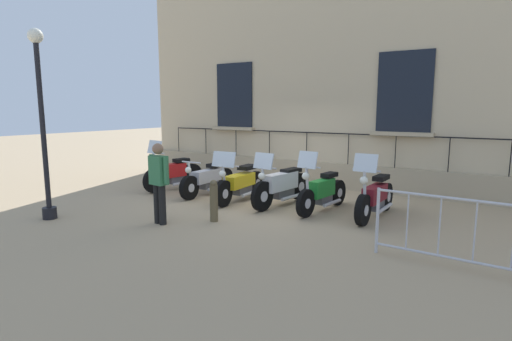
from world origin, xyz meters
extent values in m
plane|color=tan|center=(0.00, 0.00, 0.00)|extent=(60.00, 60.00, 0.00)
cube|color=#C6B28E|center=(-2.94, 0.00, 3.39)|extent=(0.60, 12.16, 6.79)
cube|color=tan|center=(-2.56, 0.00, 0.36)|extent=(0.20, 12.16, 0.72)
cube|color=black|center=(-2.62, 2.67, 2.69)|extent=(0.06, 1.38, 2.05)
cube|color=tan|center=(-2.54, 2.67, 1.61)|extent=(0.24, 1.58, 0.10)
cube|color=black|center=(-2.62, -2.67, 2.69)|extent=(0.06, 1.38, 2.05)
cube|color=tan|center=(-2.54, -2.67, 1.61)|extent=(0.24, 1.58, 0.10)
cube|color=black|center=(-2.52, 0.00, 1.57)|extent=(0.03, 10.21, 0.03)
cylinder|color=black|center=(-2.52, -5.11, 1.14)|extent=(0.02, 0.02, 0.85)
cylinder|color=black|center=(-2.52, -3.83, 1.14)|extent=(0.02, 0.02, 0.85)
cylinder|color=black|center=(-2.52, -2.55, 1.14)|extent=(0.02, 0.02, 0.85)
cylinder|color=black|center=(-2.52, -1.28, 1.14)|extent=(0.02, 0.02, 0.85)
cylinder|color=black|center=(-2.52, 0.00, 1.14)|extent=(0.02, 0.02, 0.85)
cylinder|color=black|center=(-2.52, 1.28, 1.14)|extent=(0.02, 0.02, 0.85)
cylinder|color=black|center=(-2.52, 2.55, 1.14)|extent=(0.02, 0.02, 0.85)
cylinder|color=black|center=(-2.52, 3.83, 1.14)|extent=(0.02, 0.02, 0.85)
cylinder|color=black|center=(-2.52, 5.11, 1.14)|extent=(0.02, 0.02, 0.85)
cylinder|color=black|center=(0.74, -2.93, 0.34)|extent=(0.68, 0.25, 0.67)
cylinder|color=silver|center=(0.74, -2.93, 0.34)|extent=(0.26, 0.19, 0.23)
cylinder|color=black|center=(-0.51, -2.71, 0.34)|extent=(0.68, 0.25, 0.67)
cylinder|color=silver|center=(-0.51, -2.71, 0.34)|extent=(0.26, 0.19, 0.23)
cube|color=red|center=(0.17, -2.83, 0.56)|extent=(0.80, 0.44, 0.36)
cube|color=#4C4C51|center=(0.07, -2.81, 0.30)|extent=(0.49, 0.32, 0.23)
cube|color=black|center=(-0.14, -2.78, 0.81)|extent=(0.47, 0.35, 0.10)
cylinder|color=silver|center=(0.69, -2.93, 0.71)|extent=(0.17, 0.09, 0.77)
cylinder|color=silver|center=(0.64, -2.92, 1.09)|extent=(0.15, 0.67, 0.04)
sphere|color=white|center=(0.76, -2.94, 0.91)|extent=(0.16, 0.16, 0.16)
cylinder|color=silver|center=(-0.04, -2.62, 0.18)|extent=(0.68, 0.20, 0.08)
cube|color=silver|center=(0.70, -2.93, 1.24)|extent=(0.22, 0.57, 0.36)
cylinder|color=black|center=(0.85, -1.61, 0.31)|extent=(0.61, 0.14, 0.61)
cylinder|color=silver|center=(0.85, -1.61, 0.31)|extent=(0.22, 0.16, 0.21)
cylinder|color=black|center=(-0.66, -1.63, 0.31)|extent=(0.61, 0.14, 0.61)
cylinder|color=silver|center=(-0.66, -1.63, 0.31)|extent=(0.22, 0.16, 0.21)
cube|color=#B2B2BC|center=(0.14, -1.62, 0.51)|extent=(0.96, 0.28, 0.32)
cube|color=#4C4C51|center=(0.04, -1.62, 0.28)|extent=(0.58, 0.22, 0.21)
cube|color=black|center=(-0.24, -1.62, 0.75)|extent=(0.54, 0.25, 0.10)
cylinder|color=silver|center=(0.80, -1.61, 0.62)|extent=(0.16, 0.06, 0.64)
cylinder|color=silver|center=(0.75, -1.61, 0.94)|extent=(0.04, 0.59, 0.04)
sphere|color=white|center=(0.87, -1.61, 0.76)|extent=(0.16, 0.16, 0.16)
cylinder|color=silver|center=(-0.15, -1.47, 0.17)|extent=(0.86, 0.09, 0.08)
cylinder|color=black|center=(0.98, -0.45, 0.31)|extent=(0.63, 0.15, 0.63)
cylinder|color=silver|center=(0.98, -0.45, 0.31)|extent=(0.23, 0.15, 0.22)
cylinder|color=black|center=(-0.57, -0.54, 0.31)|extent=(0.63, 0.15, 0.63)
cylinder|color=silver|center=(-0.57, -0.54, 0.31)|extent=(0.23, 0.15, 0.22)
cube|color=gold|center=(0.25, -0.49, 0.51)|extent=(1.03, 0.39, 0.31)
cube|color=#4C4C51|center=(0.15, -0.49, 0.28)|extent=(0.62, 0.30, 0.22)
cube|color=black|center=(-0.15, -0.51, 0.79)|extent=(0.58, 0.33, 0.10)
cylinder|color=silver|center=(0.93, -0.45, 0.64)|extent=(0.16, 0.07, 0.66)
cylinder|color=silver|center=(0.88, -0.45, 0.96)|extent=(0.08, 0.73, 0.04)
sphere|color=white|center=(1.00, -0.45, 0.78)|extent=(0.16, 0.16, 0.16)
cylinder|color=silver|center=(-0.06, -0.32, 0.17)|extent=(0.91, 0.13, 0.08)
cube|color=silver|center=(0.94, -0.45, 1.11)|extent=(0.16, 0.60, 0.36)
cylinder|color=black|center=(0.83, 0.52, 0.34)|extent=(0.69, 0.19, 0.68)
cylinder|color=silver|center=(0.83, 0.52, 0.34)|extent=(0.25, 0.16, 0.24)
cylinder|color=black|center=(-0.65, 0.71, 0.34)|extent=(0.69, 0.19, 0.68)
cylinder|color=silver|center=(-0.65, 0.71, 0.34)|extent=(0.25, 0.16, 0.24)
cube|color=silver|center=(0.14, 0.61, 0.58)|extent=(1.06, 0.41, 0.39)
cube|color=#4C4C51|center=(0.04, 0.62, 0.30)|extent=(0.64, 0.30, 0.24)
cube|color=black|center=(-0.27, 0.66, 0.78)|extent=(0.61, 0.32, 0.10)
cylinder|color=silver|center=(0.78, 0.53, 0.66)|extent=(0.17, 0.08, 0.65)
cylinder|color=silver|center=(0.73, 0.54, 0.98)|extent=(0.11, 0.61, 0.04)
sphere|color=white|center=(0.85, 0.52, 0.80)|extent=(0.16, 0.16, 0.16)
cylinder|color=silver|center=(-0.15, 0.80, 0.19)|extent=(0.93, 0.20, 0.08)
cube|color=silver|center=(0.79, 0.53, 1.13)|extent=(0.19, 0.51, 0.36)
cylinder|color=black|center=(0.77, 1.56, 0.30)|extent=(0.61, 0.18, 0.60)
cylinder|color=silver|center=(0.77, 1.56, 0.30)|extent=(0.22, 0.15, 0.21)
cylinder|color=black|center=(-0.62, 1.73, 0.30)|extent=(0.61, 0.18, 0.60)
cylinder|color=silver|center=(-0.62, 1.73, 0.30)|extent=(0.22, 0.15, 0.21)
cube|color=#1E842D|center=(0.13, 1.64, 0.53)|extent=(0.81, 0.34, 0.37)
cube|color=#4C4C51|center=(0.03, 1.65, 0.27)|extent=(0.49, 0.25, 0.21)
cube|color=black|center=(-0.19, 1.68, 0.78)|extent=(0.46, 0.27, 0.10)
cylinder|color=silver|center=(0.72, 1.57, 0.68)|extent=(0.17, 0.08, 0.77)
cylinder|color=silver|center=(0.67, 1.57, 1.07)|extent=(0.10, 0.53, 0.04)
sphere|color=white|center=(0.79, 1.56, 0.89)|extent=(0.16, 0.16, 0.16)
cylinder|color=silver|center=(-0.10, 1.80, 0.17)|extent=(0.71, 0.16, 0.08)
cube|color=silver|center=(0.73, 1.56, 1.22)|extent=(0.17, 0.45, 0.36)
cylinder|color=black|center=(0.71, 2.76, 0.31)|extent=(0.62, 0.15, 0.62)
cylinder|color=silver|center=(0.71, 2.76, 0.31)|extent=(0.22, 0.16, 0.22)
cylinder|color=black|center=(-0.74, 2.82, 0.31)|extent=(0.62, 0.15, 0.62)
cylinder|color=silver|center=(-0.74, 2.82, 0.31)|extent=(0.22, 0.16, 0.22)
cube|color=maroon|center=(0.03, 2.79, 0.52)|extent=(0.93, 0.29, 0.33)
cube|color=#4C4C51|center=(-0.07, 2.79, 0.28)|extent=(0.56, 0.22, 0.22)
cube|color=black|center=(-0.34, 2.80, 0.80)|extent=(0.52, 0.25, 0.10)
cylinder|color=silver|center=(0.66, 2.76, 0.69)|extent=(0.16, 0.07, 0.78)
cylinder|color=silver|center=(0.61, 2.76, 1.08)|extent=(0.06, 0.56, 0.04)
sphere|color=white|center=(0.73, 2.76, 0.90)|extent=(0.16, 0.16, 0.16)
cylinder|color=silver|center=(-0.24, 2.94, 0.17)|extent=(0.83, 0.11, 0.08)
cube|color=silver|center=(0.67, 2.76, 1.23)|extent=(0.14, 0.46, 0.36)
cylinder|color=black|center=(3.73, -2.88, 0.12)|extent=(0.28, 0.28, 0.24)
cylinder|color=black|center=(3.73, -2.88, 1.81)|extent=(0.10, 0.10, 3.62)
sphere|color=white|center=(3.73, -2.88, 3.66)|extent=(0.29, 0.29, 0.29)
cylinder|color=#B7B7BF|center=(2.06, 3.41, 0.53)|extent=(0.05, 0.05, 1.05)
cylinder|color=#B7B7BF|center=(2.12, 4.54, 1.02)|extent=(0.15, 2.26, 0.04)
cylinder|color=#B7B7BF|center=(2.12, 4.54, 0.15)|extent=(0.15, 2.26, 0.04)
cylinder|color=#B7B7BF|center=(2.08, 3.87, 0.60)|extent=(0.02, 0.02, 0.87)
cylinder|color=#B7B7BF|center=(2.11, 4.32, 0.60)|extent=(0.02, 0.02, 0.87)
cylinder|color=#B7B7BF|center=(2.13, 4.77, 0.60)|extent=(0.02, 0.02, 0.87)
cylinder|color=brown|center=(2.04, 0.12, 0.37)|extent=(0.16, 0.16, 0.75)
sphere|color=brown|center=(2.04, 0.12, 0.78)|extent=(0.15, 0.15, 0.15)
cylinder|color=black|center=(2.77, -0.58, 0.40)|extent=(0.14, 0.14, 0.80)
cylinder|color=black|center=(2.75, -0.74, 0.40)|extent=(0.14, 0.14, 0.80)
cube|color=#337247|center=(2.76, -0.66, 1.08)|extent=(0.26, 0.38, 0.56)
sphere|color=#8C664C|center=(2.76, -0.66, 1.50)|extent=(0.22, 0.22, 0.22)
cylinder|color=#337247|center=(2.78, -0.45, 1.11)|extent=(0.09, 0.09, 0.54)
cylinder|color=#337247|center=(2.73, -0.88, 1.11)|extent=(0.09, 0.09, 0.54)
camera|label=1|loc=(8.25, 5.09, 2.28)|focal=28.20mm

